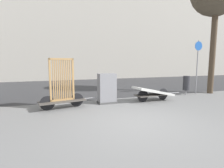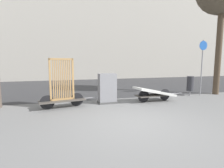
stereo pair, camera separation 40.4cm
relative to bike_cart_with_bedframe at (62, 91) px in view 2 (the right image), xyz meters
name	(u,v)px [view 2 (the right image)]	position (x,y,z in m)	size (l,w,h in m)	color
ground_plane	(135,123)	(2.04, -2.44, -0.67)	(60.00, 60.00, 0.00)	slate
road_strip	(90,86)	(2.04, 6.09, -0.67)	(56.00, 10.07, 0.01)	#38383A
building_facade	(79,34)	(2.04, 13.13, 4.27)	(48.00, 4.00, 9.87)	#B2ADA3
bike_cart_with_bedframe	(62,91)	(0.00, 0.00, 0.00)	(2.50, 0.94, 1.96)	#4C4742
bike_cart_with_mattress	(155,93)	(4.10, 0.00, -0.26)	(2.56, 0.98, 0.71)	#4C4742
utility_cabinet	(107,89)	(1.91, 0.31, -0.06)	(0.81, 0.56, 1.31)	#4C4C4C
trash_bin	(190,84)	(6.64, 0.71, -0.01)	(0.35, 0.35, 1.06)	gray
sign_post	(202,61)	(7.33, 0.70, 1.19)	(0.49, 0.06, 2.99)	gray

